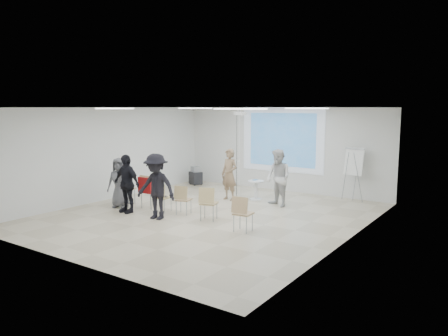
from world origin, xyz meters
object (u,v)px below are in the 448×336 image
Objects in this scene: chair_left_inner at (162,195)px; audience_left at (126,179)px; audience_outer at (119,180)px; av_cart at (196,176)px; pedestal_table at (256,189)px; chair_center at (183,197)px; chair_right_inner at (208,201)px; laptop at (164,196)px; player_left at (229,171)px; chair_far_left at (124,187)px; flipchart_easel at (354,162)px; chair_right_far at (242,211)px; player_right at (278,175)px; chair_left_mid at (148,189)px; audience_mid at (156,182)px.

audience_left reaches higher than chair_left_inner.
audience_outer is (-1.50, -0.22, 0.35)m from chair_left_inner.
pedestal_table is at bearing 5.47° from av_cart.
pedestal_table is 0.79× the size of chair_center.
chair_right_inner is 1.68m from laptop.
player_left is 1.93× the size of chair_far_left.
flipchart_easel is (4.05, 4.60, 0.77)m from chair_left_inner.
chair_right_far is (1.60, -3.41, 0.16)m from pedestal_table.
player_right reaches higher than audience_left.
audience_left reaches higher than chair_far_left.
chair_left_inner is at bearing -12.49° from chair_left_mid.
chair_center is (-0.70, -2.88, 0.13)m from pedestal_table.
pedestal_table is 3.21m from laptop.
av_cart is (-2.67, 1.63, -0.62)m from player_left.
chair_left_mid is 0.50× the size of audience_mid.
chair_center reaches higher than av_cart.
chair_left_inner is 0.92m from audience_mid.
chair_center is 0.70m from laptop.
chair_right_inner is 2.96× the size of laptop.
chair_left_inner is 0.44× the size of audience_left.
audience_outer is (-2.89, -3.21, 0.48)m from pedestal_table.
chair_right_inner is 5.24m from flipchart_easel.
player_left reaches higher than pedestal_table.
chair_center is at bearing 60.75° from audience_mid.
audience_left is (-2.49, -0.56, 0.42)m from chair_right_inner.
chair_right_inner is at bearing 171.77° from laptop.
chair_right_far is 6.78m from av_cart.
chair_far_left is 0.91m from chair_left_mid.
chair_center is 0.96m from audience_mid.
chair_center is at bearing 154.20° from chair_right_inner.
chair_left_mid is 1.35m from chair_center.
audience_left reaches higher than chair_left_mid.
audience_left is at bearing -107.66° from player_left.
chair_left_inner is 0.70m from chair_center.
chair_right_far is 0.53× the size of audience_outer.
chair_left_mid is 3.69m from chair_right_far.
chair_left_inner is 1.10m from audience_left.
chair_right_inner is 1.39m from chair_right_far.
audience_left is at bearing -110.32° from player_right.
audience_left is (-3.22, -3.15, -0.01)m from player_right.
audience_left is (0.73, -0.59, 0.38)m from chair_far_left.
pedestal_table is 2.13× the size of laptop.
player_left is at bearing -138.41° from flipchart_easel.
audience_outer is 2.38× the size of av_cart.
chair_far_left is 1.08× the size of chair_right_inner.
chair_center is at bearing 4.25° from chair_left_inner.
audience_left is 2.71× the size of av_cart.
chair_right_inner reaches higher than chair_left_inner.
audience_left is at bearing -103.83° from chair_left_mid.
audience_left is (-0.82, -0.57, 0.46)m from chair_left_inner.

